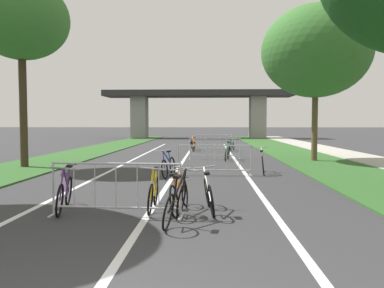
# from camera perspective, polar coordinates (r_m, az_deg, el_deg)

# --- Properties ---
(grass_verge_left) EXTENTS (3.25, 51.68, 0.05)m
(grass_verge_left) POSITION_cam_1_polar(r_m,az_deg,el_deg) (25.24, -14.54, -1.02)
(grass_verge_left) COLOR #2D5B26
(grass_verge_left) RESTS_ON ground
(grass_verge_right) EXTENTS (3.25, 51.68, 0.05)m
(grass_verge_right) POSITION_cam_1_polar(r_m,az_deg,el_deg) (24.66, 14.05, -1.11)
(grass_verge_right) COLOR #2D5B26
(grass_verge_right) RESTS_ON ground
(sidewalk_path_right) EXTENTS (2.32, 51.68, 0.08)m
(sidewalk_path_right) POSITION_cam_1_polar(r_m,az_deg,el_deg) (25.36, 20.22, -1.06)
(sidewalk_path_right) COLOR #ADA89E
(sidewalk_path_right) RESTS_ON ground
(lane_stripe_center) EXTENTS (0.14, 29.90, 0.01)m
(lane_stripe_center) POSITION_cam_1_polar(r_m,az_deg,el_deg) (18.02, -1.38, -2.62)
(lane_stripe_center) COLOR silver
(lane_stripe_center) RESTS_ON ground
(lane_stripe_right_lane) EXTENTS (0.14, 29.90, 0.01)m
(lane_stripe_right_lane) POSITION_cam_1_polar(r_m,az_deg,el_deg) (18.03, 6.57, -2.64)
(lane_stripe_right_lane) COLOR silver
(lane_stripe_right_lane) RESTS_ON ground
(lane_stripe_left_lane) EXTENTS (0.14, 29.90, 0.01)m
(lane_stripe_left_lane) POSITION_cam_1_polar(r_m,az_deg,el_deg) (18.35, -9.19, -2.55)
(lane_stripe_left_lane) COLOR silver
(lane_stripe_left_lane) RESTS_ON ground
(overpass_bridge) EXTENTS (21.78, 4.20, 5.52)m
(overpass_bridge) POSITION_cam_1_polar(r_m,az_deg,el_deg) (45.72, 0.91, 6.00)
(overpass_bridge) COLOR #2D2D30
(overpass_bridge) RESTS_ON ground
(tree_left_maple_mid) EXTENTS (3.72, 3.72, 7.47)m
(tree_left_maple_mid) POSITION_cam_1_polar(r_m,az_deg,el_deg) (17.43, -23.73, 16.29)
(tree_left_maple_mid) COLOR #3D2D1E
(tree_left_maple_mid) RESTS_ON ground
(tree_right_oak_mid) EXTENTS (4.99, 4.99, 7.22)m
(tree_right_oak_mid) POSITION_cam_1_polar(r_m,az_deg,el_deg) (19.26, 17.69, 12.79)
(tree_right_oak_mid) COLOR brown
(tree_right_oak_mid) RESTS_ON ground
(crowd_barrier_nearest) EXTENTS (2.58, 0.56, 1.05)m
(crowd_barrier_nearest) POSITION_cam_1_polar(r_m,az_deg,el_deg) (7.67, -11.07, -6.59)
(crowd_barrier_nearest) COLOR #ADADB2
(crowd_barrier_nearest) RESTS_ON ground
(crowd_barrier_second) EXTENTS (2.57, 0.48, 1.05)m
(crowd_barrier_second) POSITION_cam_1_polar(r_m,az_deg,el_deg) (13.40, 3.35, -2.38)
(crowd_barrier_second) COLOR #ADADB2
(crowd_barrier_second) RESTS_ON ground
(crowd_barrier_third) EXTENTS (2.57, 0.48, 1.05)m
(crowd_barrier_third) POSITION_cam_1_polar(r_m,az_deg,el_deg) (19.38, 3.39, -0.67)
(crowd_barrier_third) COLOR #ADADB2
(crowd_barrier_third) RESTS_ON ground
(crowd_barrier_fourth) EXTENTS (2.58, 0.59, 1.05)m
(crowd_barrier_fourth) POSITION_cam_1_polar(r_m,az_deg,el_deg) (25.36, 3.15, 0.23)
(crowd_barrier_fourth) COLOR #ADADB2
(crowd_barrier_fourth) RESTS_ON ground
(bicycle_orange_0) EXTENTS (0.48, 1.72, 0.87)m
(bicycle_orange_0) POSITION_cam_1_polar(r_m,az_deg,el_deg) (7.95, -1.89, -7.38)
(bicycle_orange_0) COLOR black
(bicycle_orange_0) RESTS_ON ground
(bicycle_green_1) EXTENTS (0.58, 1.60, 0.94)m
(bicycle_green_1) POSITION_cam_1_polar(r_m,az_deg,el_deg) (18.88, 5.24, -1.28)
(bicycle_green_1) COLOR black
(bicycle_green_1) RESTS_ON ground
(bicycle_white_2) EXTENTS (0.48, 1.62, 0.91)m
(bicycle_white_2) POSITION_cam_1_polar(r_m,az_deg,el_deg) (7.94, 2.47, -7.42)
(bicycle_white_2) COLOR black
(bicycle_white_2) RESTS_ON ground
(bicycle_yellow_3) EXTENTS (0.49, 1.59, 0.95)m
(bicycle_yellow_3) POSITION_cam_1_polar(r_m,az_deg,el_deg) (8.15, -5.64, -7.10)
(bicycle_yellow_3) COLOR black
(bicycle_yellow_3) RESTS_ON ground
(bicycle_blue_4) EXTENTS (0.60, 1.61, 0.96)m
(bicycle_blue_4) POSITION_cam_1_polar(r_m,az_deg,el_deg) (12.94, -3.45, -3.30)
(bicycle_blue_4) COLOR black
(bicycle_blue_4) RESTS_ON ground
(bicycle_purple_5) EXTENTS (0.60, 1.67, 0.98)m
(bicycle_purple_5) POSITION_cam_1_polar(r_m,az_deg,el_deg) (8.42, -18.13, -6.87)
(bicycle_purple_5) COLOR black
(bicycle_purple_5) RESTS_ON ground
(bicycle_red_6) EXTENTS (0.48, 1.72, 0.91)m
(bicycle_red_6) POSITION_cam_1_polar(r_m,az_deg,el_deg) (25.84, 0.08, -0.07)
(bicycle_red_6) COLOR black
(bicycle_red_6) RESTS_ON ground
(bicycle_silver_7) EXTENTS (0.48, 1.71, 0.95)m
(bicycle_silver_7) POSITION_cam_1_polar(r_m,az_deg,el_deg) (14.10, 10.32, -2.77)
(bicycle_silver_7) COLOR black
(bicycle_silver_7) RESTS_ON ground
(bicycle_teal_8) EXTENTS (0.65, 1.64, 0.96)m
(bicycle_teal_8) POSITION_cam_1_polar(r_m,az_deg,el_deg) (24.91, 5.86, -0.21)
(bicycle_teal_8) COLOR black
(bicycle_teal_8) RESTS_ON ground
(bicycle_black_9) EXTENTS (0.58, 1.66, 0.98)m
(bicycle_black_9) POSITION_cam_1_polar(r_m,az_deg,el_deg) (7.07, -2.41, -8.62)
(bicycle_black_9) COLOR black
(bicycle_black_9) RESTS_ON ground
(bicycle_orange_10) EXTENTS (0.54, 1.70, 0.98)m
(bicycle_orange_10) POSITION_cam_1_polar(r_m,az_deg,el_deg) (24.87, 0.09, -0.20)
(bicycle_orange_10) COLOR black
(bicycle_orange_10) RESTS_ON ground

